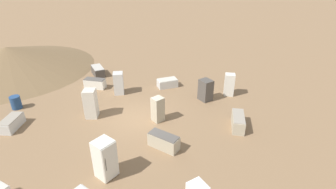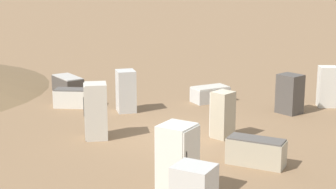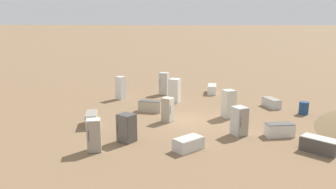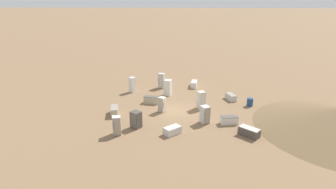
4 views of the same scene
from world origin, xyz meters
The scene contains 11 objects.
ground_plane centered at (0.00, 0.00, 0.00)m, with size 1000.00×1000.00×0.00m, color #846647.
discarded_fridge_2 centered at (0.31, -1.18, 0.75)m, with size 0.79×0.79×1.50m.
discarded_fridge_4 centered at (2.33, 5.05, 0.35)m, with size 0.97×1.62×0.71m.
discarded_fridge_5 centered at (3.97, -2.91, 0.72)m, with size 1.03×1.05×1.45m.
discarded_fridge_6 centered at (-4.60, -1.19, 0.90)m, with size 0.93×0.94×1.81m.
discarded_fridge_7 centered at (5.36, -4.15, 0.79)m, with size 0.76×0.78×1.57m.
discarded_fridge_8 centered at (-1.82, -2.60, 0.38)m, with size 0.86×1.65×0.76m.
discarded_fridge_10 centered at (2.33, 2.92, 0.78)m, with size 1.00×0.96×1.56m.
discarded_fridge_12 centered at (4.75, 0.28, 0.31)m, with size 1.58×1.57×0.61m.
discarded_fridge_13 centered at (-1.00, 2.60, 0.89)m, with size 0.95×0.95×1.78m.
discarded_fridge_14 centered at (4.39, 6.41, 0.35)m, with size 1.60×1.76×0.71m.
Camera 2 is at (-16.46, -4.76, 5.49)m, focal length 60.00 mm.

